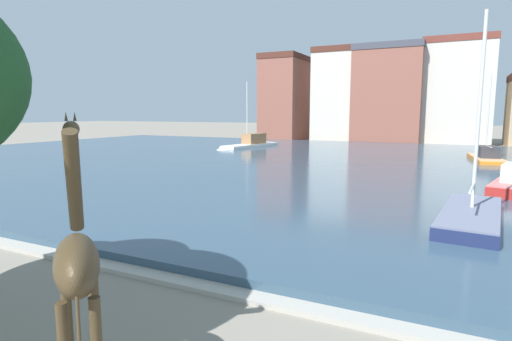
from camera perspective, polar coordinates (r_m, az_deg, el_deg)
The scene contains 10 objects.
harbor_water at distance 31.80m, azimuth 12.47°, elevation 0.81°, with size 80.40×45.68×0.34m, color #334C60.
quay_edge_coping at distance 11.29m, azimuth -17.23°, elevation -13.09°, with size 80.40×0.50×0.12m, color #ADA89E.
giraffe_statue at distance 5.94m, azimuth -23.50°, elevation -12.13°, with size 1.96×1.79×4.07m.
sailboat_orange at distance 37.06m, azimuth 29.11°, elevation 1.51°, with size 2.59×7.26×7.02m.
sailboat_navy at distance 16.49m, azimuth 27.67°, elevation -5.64°, with size 2.27×6.79×7.40m.
sailboat_white at distance 44.72m, azimuth -1.11°, elevation 3.54°, with size 3.39×9.64×7.29m.
townhouse_end_terrace at distance 61.58m, azimuth 3.96°, elevation 9.96°, with size 5.51×7.74×12.30m.
townhouse_tall_gabled at distance 59.85m, azimuth 11.14°, elevation 10.13°, with size 5.80×6.75×12.80m.
townhouse_corner_house at distance 58.11m, azimuth 17.91°, elevation 9.91°, with size 8.67×7.86×12.68m.
townhouse_wide_warehouse at distance 58.72m, azimuth 26.02°, elevation 9.71°, with size 8.27×6.97×13.19m.
Camera 1 is at (7.33, 0.61, 4.06)m, focal length 28.91 mm.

